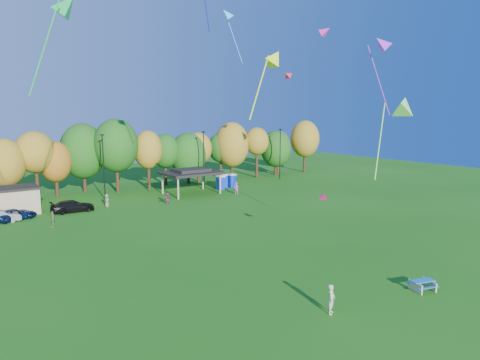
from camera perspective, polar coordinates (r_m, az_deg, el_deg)
ground at (r=27.53m, az=6.34°, el=-16.85°), size 160.00×160.00×0.00m
tree_line at (r=66.01m, az=-21.76°, el=3.05°), size 93.57×10.55×11.15m
lamp_posts at (r=61.66m, az=-17.73°, el=1.94°), size 64.50×0.25×9.09m
utility_building at (r=57.65m, az=-28.35°, el=-2.46°), size 6.30×4.30×3.25m
pavilion at (r=63.88m, az=-6.53°, el=1.02°), size 8.20×6.20×3.77m
porta_potties at (r=68.56m, az=-1.98°, el=-0.18°), size 3.75×2.40×2.18m
picnic_table at (r=32.40m, az=23.14°, el=-12.68°), size 1.96×1.77×0.71m
kite_flyer at (r=27.15m, az=12.07°, el=-15.27°), size 0.79×0.74×1.82m
car_c at (r=54.56m, az=-27.77°, el=-4.09°), size 4.98×3.46×1.26m
car_d at (r=55.92m, az=-21.42°, el=-3.27°), size 5.08×2.16×1.46m
far_person_0 at (r=57.52m, az=-17.32°, el=-2.62°), size 0.78×0.95×1.67m
far_person_1 at (r=49.46m, az=-23.69°, el=-4.81°), size 0.76×1.07×1.69m
far_person_2 at (r=63.42m, az=-0.47°, el=-1.14°), size 0.73×0.74×1.72m
far_person_3 at (r=57.29m, az=-9.65°, el=-2.43°), size 1.49×1.16×1.58m
kite_0 at (r=51.59m, az=11.35°, el=18.88°), size 1.90×2.04×1.67m
kite_1 at (r=37.03m, az=11.06°, el=-2.05°), size 1.31×1.36×1.10m
kite_2 at (r=33.56m, az=4.61°, el=15.84°), size 3.34×1.41×5.54m
kite_3 at (r=35.14m, az=-22.05°, el=20.68°), size 4.51×2.69×7.62m
kite_5 at (r=57.89m, az=6.60°, el=13.73°), size 1.39×1.10×1.41m
kite_9 at (r=40.57m, az=20.95°, el=9.33°), size 4.75×2.99×7.83m
kite_12 at (r=48.90m, az=18.32°, el=16.81°), size 4.42×3.77×8.50m
kite_15 at (r=55.27m, az=-1.81°, el=21.15°), size 3.81×2.16×6.46m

